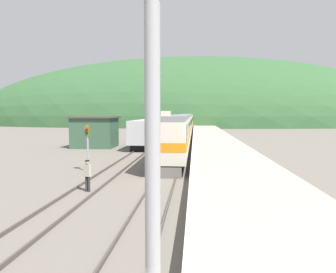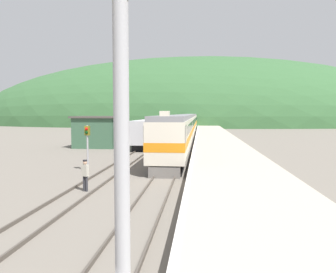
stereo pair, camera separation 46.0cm
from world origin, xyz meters
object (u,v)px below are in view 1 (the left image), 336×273
at_px(carriage_fourth, 188,120).
at_px(siding_train, 159,128).
at_px(express_train_lead_car, 175,135).
at_px(carriage_second, 183,126).
at_px(carriage_third, 186,122).
at_px(signal_post_siding, 88,138).
at_px(track_worker, 88,174).
at_px(signal_mast_main, 152,23).

distance_m(carriage_fourth, siding_train, 43.43).
distance_m(express_train_lead_car, carriage_second, 22.72).
bearing_deg(carriage_third, signal_post_siding, -96.52).
bearing_deg(siding_train, carriage_third, 78.43).
bearing_deg(carriage_third, track_worker, -93.88).
xyz_separation_m(carriage_second, carriage_third, (0.00, 22.57, 0.00)).
distance_m(express_train_lead_car, carriage_fourth, 67.86).
xyz_separation_m(express_train_lead_car, siding_train, (-4.23, 24.63, -0.48)).
height_order(carriage_second, signal_mast_main, signal_mast_main).
xyz_separation_m(signal_mast_main, signal_post_siding, (-7.55, 20.03, -3.00)).
xyz_separation_m(carriage_third, carriage_fourth, (0.00, 22.57, 0.00)).
bearing_deg(track_worker, carriage_third, 86.12).
distance_m(express_train_lead_car, siding_train, 25.00).
distance_m(carriage_second, siding_train, 4.67).
distance_m(express_train_lead_car, carriage_third, 45.29).
bearing_deg(carriage_third, siding_train, -101.57).
xyz_separation_m(carriage_second, signal_post_siding, (-6.12, -30.98, 0.24)).
relative_size(carriage_third, track_worker, 12.02).
bearing_deg(carriage_fourth, siding_train, -95.59).
distance_m(carriage_fourth, track_worker, 82.48).
relative_size(carriage_second, track_worker, 12.02).
bearing_deg(carriage_second, track_worker, -96.22).
bearing_deg(express_train_lead_car, carriage_second, 90.00).
bearing_deg(signal_post_siding, siding_train, 86.71).
distance_m(siding_train, track_worker, 39.16).
distance_m(carriage_third, siding_train, 21.09).
xyz_separation_m(carriage_fourth, track_worker, (-4.06, -82.37, -1.26)).
height_order(express_train_lead_car, siding_train, express_train_lead_car).
xyz_separation_m(siding_train, signal_post_siding, (-1.89, -32.89, 0.71)).
distance_m(carriage_third, signal_mast_main, 73.66).
height_order(carriage_second, track_worker, carriage_second).
height_order(express_train_lead_car, carriage_third, express_train_lead_car).
height_order(signal_mast_main, signal_post_siding, signal_mast_main).
height_order(signal_post_siding, track_worker, signal_post_siding).
xyz_separation_m(express_train_lead_car, carriage_second, (0.00, 22.72, -0.01)).
bearing_deg(track_worker, siding_train, 90.25).
xyz_separation_m(carriage_third, track_worker, (-4.06, -59.80, -1.26)).
relative_size(carriage_second, carriage_fourth, 1.00).
relative_size(express_train_lead_car, signal_post_siding, 6.10).
distance_m(express_train_lead_car, signal_post_siding, 10.28).
bearing_deg(siding_train, signal_mast_main, -83.90).
bearing_deg(signal_mast_main, carriage_third, 91.11).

